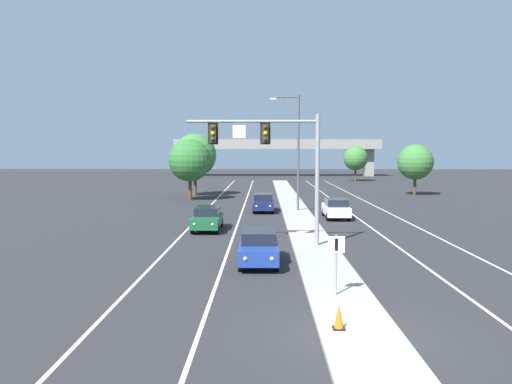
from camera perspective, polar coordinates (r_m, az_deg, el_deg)
The scene contains 19 objects.
ground_plane at distance 15.44m, azimuth 11.72°, elevation -15.72°, with size 260.00×260.00×0.00m, color #28282B.
median_island at distance 32.75m, azimuth 5.79°, elevation -4.58°, with size 2.40×110.00×0.15m, color #9E9B93.
lane_stripe_oncoming_center at distance 39.61m, azimuth -1.88°, elevation -3.04°, with size 0.14×100.00×0.01m, color silver.
lane_stripe_receding_center at distance 40.27m, azimuth 11.62°, elevation -3.00°, with size 0.14×100.00×0.01m, color silver.
edge_stripe_left at distance 39.90m, azimuth -6.63°, elevation -3.01°, with size 0.14×100.00×0.01m, color silver.
edge_stripe_right at distance 41.01m, azimuth 16.16°, elevation -2.96°, with size 0.14×100.00×0.01m, color silver.
overhead_signal_mast at distance 27.44m, azimuth 2.21°, elevation 4.66°, with size 7.26×0.44×7.20m.
median_sign_post at distance 18.41m, azimuth 9.11°, elevation -7.18°, with size 0.60×0.10×2.20m.
street_lamp_median at distance 43.77m, azimuth 4.55°, elevation 5.29°, with size 2.58×0.28×10.00m.
car_oncoming_blue at distance 23.91m, azimuth 0.30°, elevation -6.22°, with size 1.85×4.48×1.58m.
car_oncoming_green at distance 33.99m, azimuth -5.54°, elevation -2.96°, with size 1.83×4.47×1.58m.
car_oncoming_navy at distance 44.04m, azimuth 0.81°, elevation -1.18°, with size 1.86×4.49×1.58m.
car_receding_white at distance 40.12m, azimuth 9.08°, elevation -1.82°, with size 1.84×4.48×1.58m.
traffic_cone_median_nose at distance 15.29m, azimuth 9.42°, elevation -13.86°, with size 0.36×0.36×0.74m.
overpass_bridge at distance 105.19m, azimuth 2.41°, elevation 4.98°, with size 42.40×6.40×7.65m.
tree_far_left_c at distance 59.75m, azimuth -6.96°, elevation 4.18°, with size 5.08×5.08×7.35m.
tree_far_right_a at distance 62.70m, azimuth 17.68°, elevation 3.26°, with size 4.21×4.21×6.09m.
tree_far_right_c at distance 89.04m, azimuth 11.27°, elevation 3.79°, with size 4.24×4.24×6.14m.
tree_far_left_a at distance 54.23m, azimuth -7.54°, elevation 3.58°, with size 4.55×4.55×6.59m.
Camera 1 is at (-2.80, -14.20, 5.37)m, focal length 35.15 mm.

